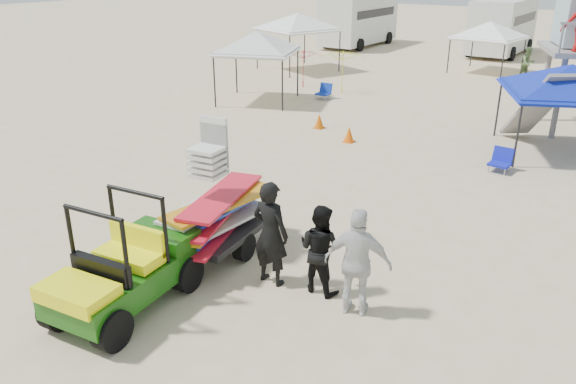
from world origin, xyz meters
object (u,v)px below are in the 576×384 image
Objects in this scene: canopy_blue at (572,69)px; man_left at (271,233)px; surf_trailer at (215,207)px; utility_cart at (120,261)px.

man_left is at bearing -104.77° from canopy_blue.
surf_trailer is 11.43m from canopy_blue.
surf_trailer is at bearing -112.60° from canopy_blue.
surf_trailer reaches higher than utility_cart.
surf_trailer reaches higher than man_left.
canopy_blue is (4.36, 12.79, 1.61)m from utility_cart.
canopy_blue reaches higher than utility_cart.
canopy_blue is at bearing 67.40° from surf_trailer.
surf_trailer is at bearing -11.04° from man_left.
canopy_blue is at bearing 71.18° from utility_cart.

